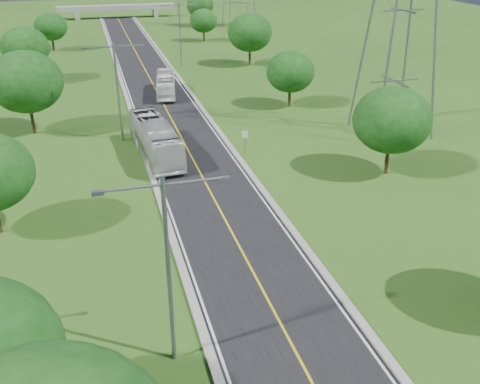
# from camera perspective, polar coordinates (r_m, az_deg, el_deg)

# --- Properties ---
(ground) EXTENTS (260.00, 260.00, 0.00)m
(ground) POSITION_cam_1_polar(r_m,az_deg,el_deg) (71.88, -8.50, 9.85)
(ground) COLOR #274F16
(ground) RESTS_ON ground
(road) EXTENTS (8.00, 150.00, 0.06)m
(road) POSITION_cam_1_polar(r_m,az_deg,el_deg) (77.63, -9.13, 11.00)
(road) COLOR black
(road) RESTS_ON ground
(curb_left) EXTENTS (0.50, 150.00, 0.22)m
(curb_left) POSITION_cam_1_polar(r_m,az_deg,el_deg) (77.27, -12.31, 10.73)
(curb_left) COLOR gray
(curb_left) RESTS_ON ground
(curb_right) EXTENTS (0.50, 150.00, 0.22)m
(curb_right) POSITION_cam_1_polar(r_m,az_deg,el_deg) (78.19, -5.99, 11.34)
(curb_right) COLOR gray
(curb_right) RESTS_ON ground
(speed_limit_sign) EXTENTS (0.55, 0.09, 2.40)m
(speed_limit_sign) POSITION_cam_1_polar(r_m,az_deg,el_deg) (51.76, 0.53, 5.76)
(speed_limit_sign) COLOR slate
(speed_limit_sign) RESTS_ON ground
(overpass) EXTENTS (30.00, 3.00, 3.20)m
(overpass) POSITION_cam_1_polar(r_m,az_deg,el_deg) (149.95, -13.03, 18.55)
(overpass) COLOR gray
(overpass) RESTS_ON ground
(streetlight_near_left) EXTENTS (5.90, 0.25, 10.00)m
(streetlight_near_left) POSITION_cam_1_polar(r_m,az_deg,el_deg) (24.73, -7.72, -6.93)
(streetlight_near_left) COLOR slate
(streetlight_near_left) RESTS_ON ground
(streetlight_mid_left) EXTENTS (5.90, 0.25, 10.00)m
(streetlight_mid_left) POSITION_cam_1_polar(r_m,az_deg,el_deg) (55.42, -12.97, 11.16)
(streetlight_mid_left) COLOR slate
(streetlight_mid_left) RESTS_ON ground
(streetlight_far_right) EXTENTS (5.90, 0.25, 10.00)m
(streetlight_far_right) POSITION_cam_1_polar(r_m,az_deg,el_deg) (88.95, -6.44, 16.88)
(streetlight_far_right) COLOR slate
(streetlight_far_right) RESTS_ON ground
(tree_lc) EXTENTS (7.56, 7.56, 8.79)m
(tree_lc) POSITION_cam_1_polar(r_m,az_deg,el_deg) (60.68, -21.89, 10.85)
(tree_lc) COLOR black
(tree_lc) RESTS_ON ground
(tree_ld) EXTENTS (6.72, 6.72, 7.82)m
(tree_ld) POSITION_cam_1_polar(r_m,az_deg,el_deg) (84.42, -21.96, 14.12)
(tree_ld) COLOR black
(tree_ld) RESTS_ON ground
(tree_le) EXTENTS (5.88, 5.88, 6.84)m
(tree_le) POSITION_cam_1_polar(r_m,az_deg,el_deg) (107.97, -19.55, 16.30)
(tree_le) COLOR black
(tree_le) RESTS_ON ground
(tree_rb) EXTENTS (6.72, 6.72, 7.82)m
(tree_rb) POSITION_cam_1_polar(r_m,az_deg,el_deg) (47.96, 15.90, 7.38)
(tree_rb) COLOR black
(tree_rb) RESTS_ON ground
(tree_rc) EXTENTS (5.88, 5.88, 6.84)m
(tree_rc) POSITION_cam_1_polar(r_m,az_deg,el_deg) (66.79, 5.40, 12.65)
(tree_rc) COLOR black
(tree_rc) RESTS_ON ground
(tree_rd) EXTENTS (7.14, 7.14, 8.30)m
(tree_rd) POSITION_cam_1_polar(r_m,az_deg,el_deg) (89.58, 1.06, 16.65)
(tree_rd) COLOR black
(tree_rd) RESTS_ON ground
(tree_re) EXTENTS (5.46, 5.46, 6.35)m
(tree_re) POSITION_cam_1_polar(r_m,az_deg,el_deg) (112.18, -3.92, 17.76)
(tree_re) COLOR black
(tree_re) RESTS_ON ground
(tree_rf) EXTENTS (6.30, 6.30, 7.33)m
(tree_rf) POSITION_cam_1_polar(r_m,az_deg,el_deg) (132.25, -4.28, 19.21)
(tree_rf) COLOR black
(tree_rf) RESTS_ON ground
(bus_outbound) EXTENTS (3.73, 10.08, 2.74)m
(bus_outbound) POSITION_cam_1_polar(r_m,az_deg,el_deg) (73.07, -7.93, 11.30)
(bus_outbound) COLOR white
(bus_outbound) RESTS_ON road
(bus_inbound) EXTENTS (3.84, 12.43, 3.41)m
(bus_inbound) POSITION_cam_1_polar(r_m,az_deg,el_deg) (51.73, -9.02, 5.62)
(bus_inbound) COLOR beige
(bus_inbound) RESTS_ON road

